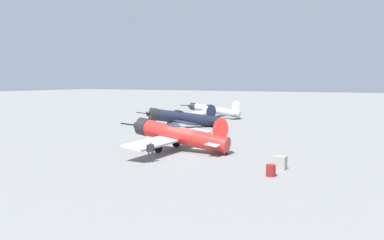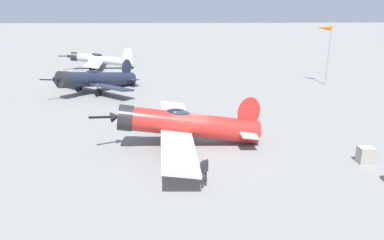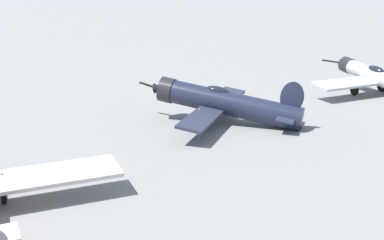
{
  "view_description": "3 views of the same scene",
  "coord_description": "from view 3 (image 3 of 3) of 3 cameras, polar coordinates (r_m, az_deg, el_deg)",
  "views": [
    {
      "loc": [
        19.16,
        -32.45,
        6.52
      ],
      "look_at": [
        -5.86,
        12.23,
        1.6
      ],
      "focal_mm": 38.75,
      "sensor_mm": 36.0,
      "label": 1
    },
    {
      "loc": [
        -0.98,
        -21.68,
        8.79
      ],
      "look_at": [
        -0.0,
        0.0,
        1.8
      ],
      "focal_mm": 32.62,
      "sensor_mm": 36.0,
      "label": 2
    },
    {
      "loc": [
        21.9,
        0.84,
        9.87
      ],
      "look_at": [
        -5.86,
        12.23,
        1.6
      ],
      "focal_mm": 51.19,
      "sensor_mm": 36.0,
      "label": 3
    }
  ],
  "objects": [
    {
      "name": "airplane_mid_apron",
      "position": [
        36.07,
        3.35,
        1.78
      ],
      "size": [
        9.79,
        9.53,
        3.32
      ],
      "rotation": [
        0.0,
        0.0,
        4.01
      ],
      "color": "#1E2338",
      "rests_on": "ground_plane"
    },
    {
      "name": "airplane_far_line",
      "position": [
        46.54,
        18.91,
        4.11
      ],
      "size": [
        10.6,
        11.62,
        3.24
      ],
      "rotation": [
        0.0,
        0.0,
        3.23
      ],
      "color": "#B7BABF",
      "rests_on": "ground_plane"
    }
  ]
}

